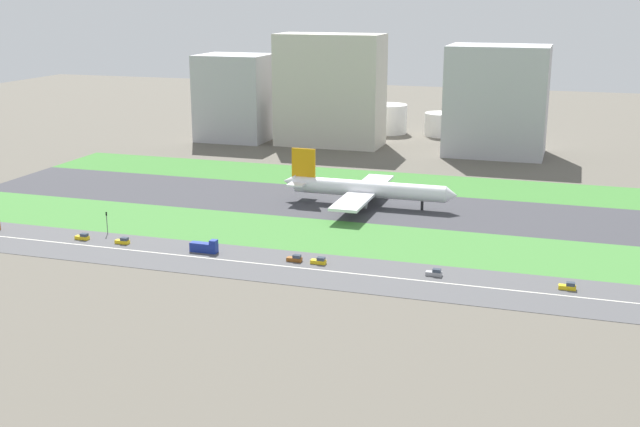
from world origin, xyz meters
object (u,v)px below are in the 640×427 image
Objects in this scene: car_1 at (295,259)px; fuel_tank_centre at (442,124)px; car_2 at (435,273)px; car_5 at (319,261)px; car_3 at (568,286)px; truck_0 at (205,247)px; hangar_building at (330,90)px; traffic_light at (107,221)px; car_4 at (83,237)px; terminal_building at (235,98)px; fuel_tank_west at (388,119)px; office_tower at (497,101)px; airliner at (364,189)px; car_0 at (123,241)px.

fuel_tank_centre is at bearing 88.80° from car_1.
car_5 is at bearing 180.00° from car_2.
truck_0 is at bearing -180.00° from car_3.
hangar_building is (-52.36, 182.00, 26.96)m from car_5.
car_5 is 0.52× the size of truck_0.
fuel_tank_centre is (33.28, 227.00, 4.55)m from truck_0.
car_2 is at bearing -4.27° from traffic_light.
terminal_building is (-26.56, 182.00, 21.35)m from car_4.
car_2 is at bearing -73.93° from fuel_tank_west.
hangar_building is at bearing -137.93° from fuel_tank_centre.
truck_0 reaches higher than car_4.
office_tower is (82.74, 0.00, -2.05)m from hangar_building.
traffic_light is 177.57m from terminal_building.
hangar_building is at bearing 95.21° from truck_0.
traffic_light is at bearing -80.06° from terminal_building.
fuel_tank_west is at bearing 106.07° from car_2.
car_4 is at bearing 180.00° from car_1.
airliner is 7.74× the size of truck_0.
terminal_building reaches higher than traffic_light.
fuel_tank_centre is (101.92, 45.00, -16.04)m from terminal_building.
hangar_building is (-47.93, 114.00, 21.65)m from airliner.
traffic_light is (3.92, 7.99, 3.37)m from car_4.
car_1 is 228.48m from fuel_tank_west.
terminal_building is at bearing 127.08° from car_2.
hangar_building is at bearing 180.00° from office_tower.
car_4 is at bearing -81.70° from terminal_building.
fuel_tank_west is (3.50, 227.00, 6.27)m from truck_0.
car_0 is at bearing -93.52° from hangar_building.
terminal_building is at bearing -156.18° from fuel_tank_centre.
car_2 is 229.12m from terminal_building.
car_5 is 0.09× the size of office_tower.
traffic_light is (-107.06, 7.99, 3.37)m from car_2.
car_3 is 0.21× the size of fuel_tank_west.
car_0 is 0.10× the size of terminal_building.
car_2 is at bearing 0.00° from truck_0.
car_0 is (-63.54, 0.00, 0.00)m from car_5.
traffic_light reaches higher than car_2.
airliner reaches higher than car_0.
traffic_light is 204.02m from office_tower.
truck_0 reaches higher than car_2.
car_2 is 1.00× the size of car_4.
terminal_building is 0.86× the size of office_tower.
car_3 is 0.08× the size of hangar_building.
fuel_tank_west is (20.08, 45.00, -19.95)m from hangar_building.
terminal_building reaches higher than car_3.
car_0 is at bearing 180.00° from car_1.
terminal_building is 52.36m from hangar_building.
terminal_building is (-30.48, 174.01, 17.98)m from traffic_light.
car_1 is at bearing 180.00° from car_2.
airliner is at bearing -80.07° from fuel_tank_west.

